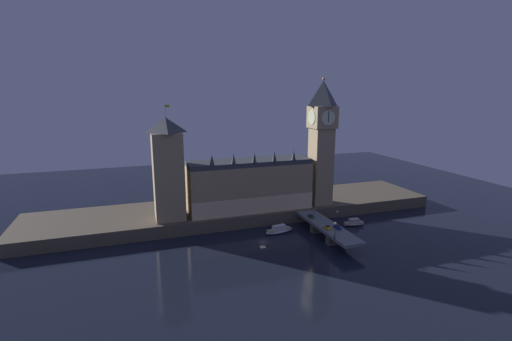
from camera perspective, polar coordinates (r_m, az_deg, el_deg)
The scene contains 15 objects.
ground_plane at distance 172.40m, azimuth 1.05°, elevation -10.91°, with size 400.00×400.00×0.00m, color black.
embankment at distance 206.03m, azimuth -2.66°, elevation -6.06°, with size 220.00×42.00×6.28m.
parliament_hall at distance 193.85m, azimuth -1.00°, elevation -2.20°, with size 63.92×18.81×31.69m.
clock_tower at distance 202.50m, azimuth 10.05°, elevation 4.83°, with size 12.98×13.09×68.16m.
victoria_tower at distance 181.90m, azimuth -13.40°, elevation 0.25°, with size 14.14×14.14×55.26m.
bridge at distance 178.59m, azimuth 10.95°, elevation -8.75°, with size 10.25×46.00×6.00m.
car_northbound_lead at distance 187.25m, azimuth 8.44°, elevation -6.96°, with size 2.04×4.31×1.31m.
car_northbound_trail at distance 173.75m, azimuth 10.94°, elevation -8.58°, with size 2.10×3.93×1.40m.
car_southbound_lead at distance 175.02m, azimuth 12.42°, elevation -8.49°, with size 1.89×4.61×1.45m.
pedestrian_near_rail at distance 164.64m, azimuth 11.98°, elevation -9.75°, with size 0.38×0.38×1.62m.
pedestrian_mid_walk at distance 177.52m, azimuth 12.75°, elevation -8.13°, with size 0.38×0.38×1.67m.
street_lamp_near at distance 162.26m, azimuth 12.10°, elevation -8.68°, with size 1.34×0.60×7.33m.
street_lamp_mid at distance 179.05m, azimuth 12.40°, elevation -6.81°, with size 1.34×0.60×6.71m.
boat_upstream at distance 182.35m, azimuth 3.58°, elevation -9.13°, with size 14.89×6.82×3.82m.
boat_downstream at distance 197.73m, azimuth 14.82°, elevation -7.81°, with size 11.56×5.18×3.73m.
Camera 1 is at (-54.16, -149.01, 67.70)m, focal length 26.00 mm.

